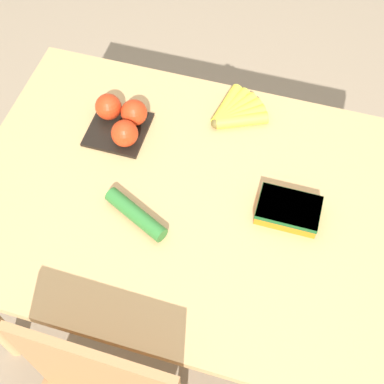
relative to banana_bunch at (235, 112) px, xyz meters
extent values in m
plane|color=gray|center=(0.04, 0.32, -0.75)|extent=(12.00, 12.00, 0.00)
cube|color=tan|center=(0.04, 0.32, -0.03)|extent=(1.24, 0.87, 0.03)
cylinder|color=tan|center=(-0.52, -0.06, -0.40)|extent=(0.06, 0.06, 0.70)
cylinder|color=tan|center=(0.61, -0.06, -0.40)|extent=(0.06, 0.06, 0.70)
cube|color=#A87547|center=(0.11, 0.83, -0.07)|extent=(0.39, 0.03, 0.46)
sphere|color=brown|center=(0.04, 0.06, 0.00)|extent=(0.03, 0.03, 0.03)
cylinder|color=yellow|center=(-0.03, 0.02, 0.00)|extent=(0.16, 0.10, 0.04)
cylinder|color=yellow|center=(-0.02, 0.01, 0.00)|extent=(0.15, 0.12, 0.04)
cylinder|color=yellow|center=(-0.01, 0.00, 0.00)|extent=(0.13, 0.14, 0.04)
cylinder|color=yellow|center=(0.00, -0.01, 0.00)|extent=(0.11, 0.15, 0.04)
cylinder|color=yellow|center=(0.02, -0.02, 0.00)|extent=(0.09, 0.16, 0.04)
cylinder|color=yellow|center=(0.03, -0.02, 0.00)|extent=(0.06, 0.16, 0.04)
cube|color=black|center=(0.32, 0.15, -0.01)|extent=(0.17, 0.17, 0.01)
sphere|color=red|center=(0.28, 0.11, 0.03)|extent=(0.08, 0.08, 0.08)
sphere|color=red|center=(0.36, 0.11, 0.03)|extent=(0.08, 0.08, 0.08)
sphere|color=red|center=(0.28, 0.19, 0.03)|extent=(0.08, 0.08, 0.08)
cube|color=orange|center=(-0.22, 0.29, 0.00)|extent=(0.16, 0.11, 0.04)
cube|color=#145123|center=(-0.22, 0.29, 0.02)|extent=(0.17, 0.11, 0.01)
cylinder|color=#2D702D|center=(0.17, 0.42, 0.00)|extent=(0.19, 0.12, 0.04)
camera|label=1|loc=(-0.17, 1.05, 1.23)|focal=50.00mm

